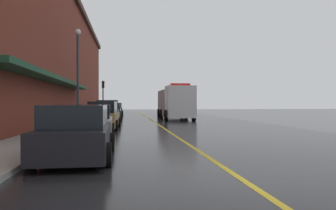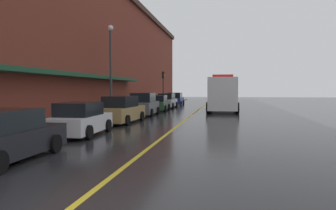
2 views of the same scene
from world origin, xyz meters
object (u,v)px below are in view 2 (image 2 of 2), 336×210
parked_car_1 (81,120)px  parked_car_6 (175,99)px  parked_car_2 (122,110)px  traffic_light_near (163,81)px  box_truck (223,94)px  street_lamp_left (111,60)px  parking_meter_0 (126,103)px  parked_car_4 (157,104)px  parked_car_0 (1,137)px  parked_car_5 (167,101)px  parked_car_3 (144,105)px  parking_meter_2 (148,99)px  parking_meter_1 (15,118)px

parked_car_1 → parked_car_6: (0.12, 28.01, 0.05)m
parked_car_2 → traffic_light_near: (-1.43, 21.39, 2.34)m
box_truck → street_lamp_left: (-8.48, -8.45, 2.75)m
parked_car_2 → parking_meter_0: parked_car_2 is taller
parked_car_4 → traffic_light_near: traffic_light_near is taller
parked_car_0 → traffic_light_near: size_ratio=1.08×
parked_car_5 → box_truck: size_ratio=0.46×
box_truck → parked_car_3: bearing=-45.9°
parked_car_4 → parking_meter_0: size_ratio=3.15×
parked_car_1 → box_truck: size_ratio=0.46×
parked_car_0 → parked_car_5: parked_car_5 is taller
parked_car_4 → parking_meter_2: bearing=31.1°
box_truck → parked_car_2: bearing=-27.8°
street_lamp_left → parking_meter_2: bearing=86.5°
parked_car_3 → parked_car_4: bearing=-1.4°
parked_car_2 → parked_car_4: 11.17m
parking_meter_0 → traffic_light_near: traffic_light_near is taller
parked_car_5 → parking_meter_0: 10.82m
parked_car_2 → parking_meter_2: (-1.49, 13.41, 0.25)m
parked_car_5 → traffic_light_near: 5.74m
parked_car_2 → parked_car_4: size_ratio=1.15×
parked_car_3 → parking_meter_1: bearing=173.3°
parking_meter_0 → parked_car_5: bearing=82.1°
parked_car_3 → parking_meter_2: bearing=9.8°
parked_car_0 → parked_car_3: (-0.02, 17.22, 0.12)m
parked_car_1 → parked_car_5: size_ratio=1.00×
street_lamp_left → parked_car_0: bearing=-82.2°
parked_car_0 → parked_car_4: 22.49m
parked_car_1 → traffic_light_near: 27.24m
parking_meter_2 → parking_meter_0: bearing=-90.0°
parking_meter_0 → parking_meter_2: size_ratio=1.00×
parking_meter_0 → parked_car_2: bearing=-75.2°
parking_meter_2 → traffic_light_near: size_ratio=0.31×
parked_car_0 → parking_meter_2: size_ratio=3.50×
parking_meter_1 → street_lamp_left: size_ratio=0.19×
parking_meter_0 → traffic_light_near: bearing=89.8°
parked_car_6 → parking_meter_2: parked_car_6 is taller
parked_car_1 → parking_meter_1: 3.24m
traffic_light_near → parking_meter_1: bearing=-90.1°
street_lamp_left → parked_car_2: bearing=-60.7°
parked_car_2 → parked_car_3: 5.90m
street_lamp_left → parking_meter_1: bearing=-87.2°
parking_meter_0 → parking_meter_1: (0.00, -14.28, 0.00)m
parked_car_3 → parking_meter_2: (-1.44, 7.51, 0.19)m
parked_car_3 → parking_meter_0: size_ratio=3.16×
parked_car_0 → parking_meter_0: size_ratio=3.50×
parked_car_1 → parking_meter_0: 11.45m
parked_car_2 → street_lamp_left: bearing=31.6°
parked_car_4 → street_lamp_left: size_ratio=0.60×
parked_car_2 → street_lamp_left: 5.58m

